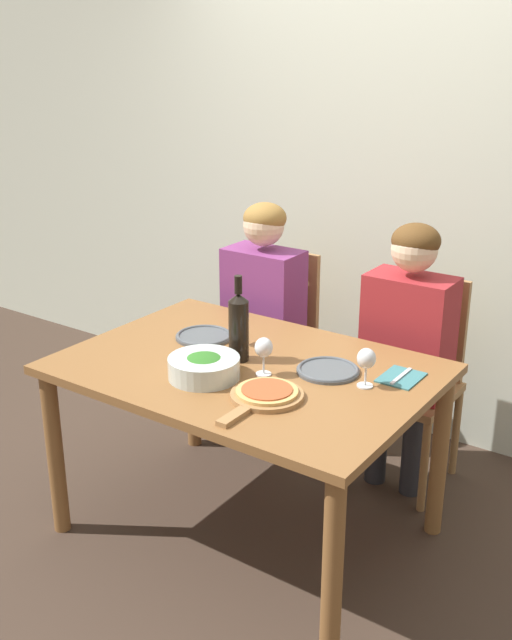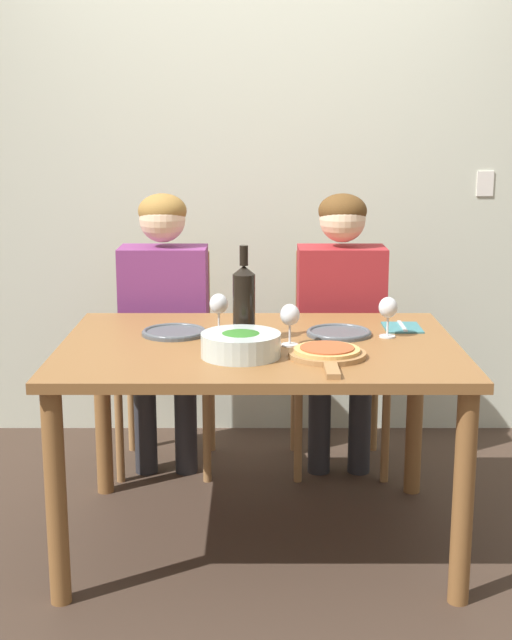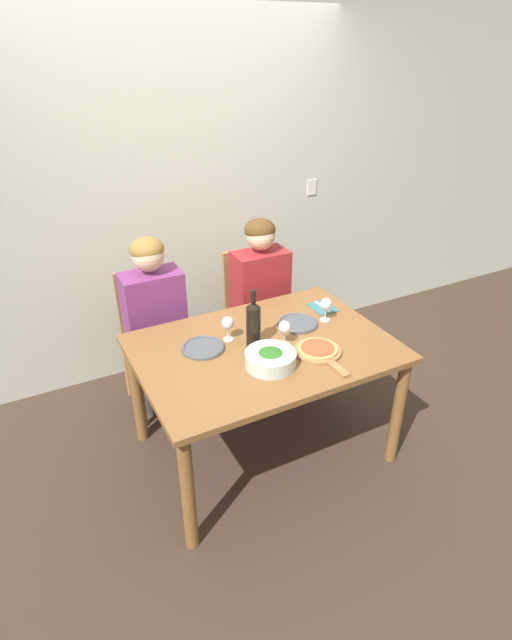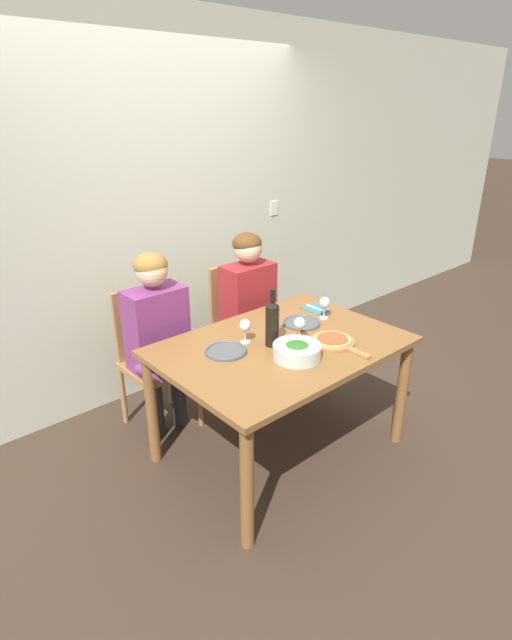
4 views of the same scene
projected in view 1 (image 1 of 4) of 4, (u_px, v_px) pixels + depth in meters
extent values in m
plane|color=#3D2D23|center=(247.00, 529.00, 3.20)|extent=(40.00, 40.00, 0.00)
cube|color=beige|center=(394.00, 173.00, 3.72)|extent=(10.00, 0.05, 2.70)
cube|color=brown|center=(246.00, 369.00, 2.95)|extent=(1.43, 1.01, 0.04)
cylinder|color=brown|center=(55.00, 453.00, 3.08)|extent=(0.07, 0.07, 0.73)
cylinder|color=brown|center=(332.00, 574.00, 2.38)|extent=(0.07, 0.07, 0.73)
cylinder|color=brown|center=(193.00, 379.00, 3.77)|extent=(0.07, 0.07, 0.73)
cylinder|color=brown|center=(439.00, 455.00, 3.07)|extent=(0.07, 0.07, 0.73)
cube|color=#9E7042|center=(265.00, 354.00, 3.85)|extent=(0.42, 0.42, 0.04)
cube|color=#9E7042|center=(287.00, 296.00, 3.91)|extent=(0.38, 0.03, 0.49)
cylinder|color=#9E7042|center=(214.00, 400.00, 3.88)|extent=(0.04, 0.04, 0.44)
cylinder|color=#9E7042|center=(275.00, 419.00, 3.68)|extent=(0.04, 0.04, 0.44)
cylinder|color=#9E7042|center=(256.00, 375.00, 4.18)|extent=(0.04, 0.04, 0.44)
cylinder|color=#9E7042|center=(315.00, 392.00, 3.97)|extent=(0.04, 0.04, 0.44)
cube|color=#9E7042|center=(405.00, 392.00, 3.43)|extent=(0.42, 0.42, 0.04)
cube|color=#9E7042|center=(427.00, 326.00, 3.49)|extent=(0.38, 0.03, 0.49)
cylinder|color=#9E7042|center=(347.00, 442.00, 3.47)|extent=(0.04, 0.04, 0.44)
cylinder|color=#9E7042|center=(424.00, 467.00, 3.26)|extent=(0.04, 0.04, 0.44)
cylinder|color=#9E7042|center=(383.00, 411.00, 3.76)|extent=(0.04, 0.04, 0.44)
cylinder|color=#9E7042|center=(456.00, 432.00, 3.56)|extent=(0.04, 0.04, 0.44)
cylinder|color=#28282D|center=(242.00, 394.00, 3.91)|extent=(0.10, 0.10, 0.47)
cylinder|color=#28282D|center=(271.00, 403.00, 3.81)|extent=(0.10, 0.10, 0.47)
cube|color=#7A3370|center=(263.00, 302.00, 3.73)|extent=(0.38, 0.22, 0.54)
cylinder|color=#7A3370|center=(202.00, 336.00, 3.70)|extent=(0.07, 0.31, 0.14)
cylinder|color=#7A3370|center=(269.00, 354.00, 3.49)|extent=(0.07, 0.31, 0.14)
sphere|color=beige|center=(264.00, 226.00, 3.60)|extent=(0.20, 0.20, 0.20)
ellipsoid|color=olive|center=(265.00, 218.00, 3.59)|extent=(0.21, 0.21, 0.15)
cylinder|color=#28282D|center=(377.00, 435.00, 3.49)|extent=(0.10, 0.10, 0.47)
cylinder|color=#28282D|center=(413.00, 446.00, 3.39)|extent=(0.10, 0.10, 0.47)
cube|color=maroon|center=(408.00, 334.00, 3.31)|extent=(0.38, 0.22, 0.54)
cylinder|color=maroon|center=(340.00, 373.00, 3.28)|extent=(0.07, 0.31, 0.14)
cylinder|color=maroon|center=(426.00, 396.00, 3.07)|extent=(0.07, 0.31, 0.14)
sphere|color=beige|center=(415.00, 249.00, 3.18)|extent=(0.20, 0.20, 0.20)
ellipsoid|color=#563819|center=(416.00, 241.00, 3.18)|extent=(0.21, 0.21, 0.15)
cylinder|color=black|center=(239.00, 331.00, 2.95)|extent=(0.08, 0.08, 0.25)
cone|color=black|center=(238.00, 297.00, 2.90)|extent=(0.08, 0.08, 0.03)
cylinder|color=black|center=(238.00, 285.00, 2.88)|extent=(0.03, 0.03, 0.07)
cylinder|color=silver|center=(204.00, 367.00, 2.82)|extent=(0.27, 0.27, 0.08)
ellipsoid|color=#2D6B23|center=(204.00, 366.00, 2.81)|extent=(0.22, 0.22, 0.09)
cylinder|color=#4C5156|center=(204.00, 337.00, 3.21)|extent=(0.24, 0.24, 0.01)
torus|color=#4C5156|center=(204.00, 335.00, 3.21)|extent=(0.24, 0.24, 0.01)
cylinder|color=#4C5156|center=(328.00, 371.00, 2.87)|extent=(0.24, 0.24, 0.01)
torus|color=#4C5156|center=(328.00, 369.00, 2.87)|extent=(0.24, 0.24, 0.01)
cylinder|color=#9E7042|center=(267.00, 395.00, 2.66)|extent=(0.26, 0.26, 0.02)
cube|color=#9E7042|center=(233.00, 417.00, 2.51)|extent=(0.04, 0.14, 0.02)
cylinder|color=tan|center=(267.00, 391.00, 2.66)|extent=(0.22, 0.22, 0.01)
cylinder|color=#AD4C28|center=(267.00, 389.00, 2.66)|extent=(0.18, 0.18, 0.01)
cylinder|color=silver|center=(238.00, 344.00, 3.14)|extent=(0.06, 0.06, 0.01)
cylinder|color=silver|center=(238.00, 335.00, 3.12)|extent=(0.01, 0.01, 0.07)
ellipsoid|color=silver|center=(238.00, 319.00, 3.10)|extent=(0.07, 0.07, 0.08)
ellipsoid|color=maroon|center=(238.00, 322.00, 3.11)|extent=(0.06, 0.06, 0.03)
cylinder|color=silver|center=(365.00, 386.00, 2.75)|extent=(0.06, 0.06, 0.01)
cylinder|color=silver|center=(365.00, 376.00, 2.74)|extent=(0.01, 0.01, 0.07)
ellipsoid|color=silver|center=(366.00, 358.00, 2.71)|extent=(0.07, 0.07, 0.08)
ellipsoid|color=maroon|center=(366.00, 361.00, 2.72)|extent=(0.06, 0.06, 0.03)
cylinder|color=silver|center=(264.00, 374.00, 2.85)|extent=(0.06, 0.06, 0.01)
cylinder|color=silver|center=(264.00, 364.00, 2.84)|extent=(0.01, 0.01, 0.07)
ellipsoid|color=silver|center=(264.00, 347.00, 2.81)|extent=(0.07, 0.07, 0.08)
ellipsoid|color=maroon|center=(264.00, 350.00, 2.82)|extent=(0.06, 0.06, 0.03)
cube|color=#387075|center=(401.00, 377.00, 2.82)|extent=(0.14, 0.18, 0.01)
cube|color=silver|center=(401.00, 376.00, 2.82)|extent=(0.01, 0.17, 0.01)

